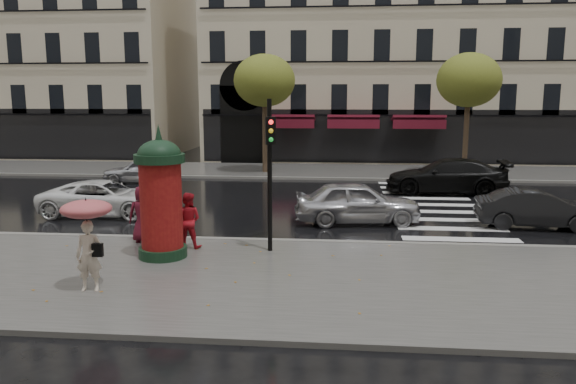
# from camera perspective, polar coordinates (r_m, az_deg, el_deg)

# --- Properties ---
(ground) EXTENTS (160.00, 160.00, 0.00)m
(ground) POSITION_cam_1_polar(r_m,az_deg,el_deg) (14.13, -4.09, -8.35)
(ground) COLOR black
(ground) RESTS_ON ground
(near_sidewalk) EXTENTS (90.00, 7.00, 0.12)m
(near_sidewalk) POSITION_cam_1_polar(r_m,az_deg,el_deg) (13.65, -4.44, -8.76)
(near_sidewalk) COLOR #474744
(near_sidewalk) RESTS_ON ground
(far_sidewalk) EXTENTS (90.00, 6.00, 0.12)m
(far_sidewalk) POSITION_cam_1_polar(r_m,az_deg,el_deg) (32.61, 1.38, 2.16)
(far_sidewalk) COLOR #474744
(far_sidewalk) RESTS_ON ground
(near_kerb) EXTENTS (90.00, 0.25, 0.14)m
(near_kerb) POSITION_cam_1_polar(r_m,az_deg,el_deg) (16.96, -2.43, -4.99)
(near_kerb) COLOR slate
(near_kerb) RESTS_ON ground
(far_kerb) EXTENTS (90.00, 0.25, 0.14)m
(far_kerb) POSITION_cam_1_polar(r_m,az_deg,el_deg) (29.64, 0.97, 1.41)
(far_kerb) COLOR slate
(far_kerb) RESTS_ON ground
(zebra_crossing) EXTENTS (3.60, 11.75, 0.01)m
(zebra_crossing) POSITION_cam_1_polar(r_m,az_deg,el_deg) (23.56, 14.45, -1.25)
(zebra_crossing) COLOR silver
(zebra_crossing) RESTS_ON ground
(bldg_far_left) EXTENTS (24.00, 14.00, 22.90)m
(bldg_far_left) POSITION_cam_1_polar(r_m,az_deg,el_deg) (50.06, -24.79, 16.88)
(bldg_far_left) COLOR #B7A88C
(bldg_far_left) RESTS_ON ground
(tree_far_left) EXTENTS (3.40, 3.40, 6.64)m
(tree_far_left) POSITION_cam_1_polar(r_m,az_deg,el_deg) (31.54, -2.41, 11.20)
(tree_far_left) COLOR #38281C
(tree_far_left) RESTS_ON ground
(tree_far_right) EXTENTS (3.40, 3.40, 6.64)m
(tree_far_right) POSITION_cam_1_polar(r_m,az_deg,el_deg) (31.97, 17.89, 10.73)
(tree_far_right) COLOR #38281C
(tree_far_right) RESTS_ON ground
(woman_umbrella) EXTENTS (1.09, 1.09, 2.11)m
(woman_umbrella) POSITION_cam_1_polar(r_m,az_deg,el_deg) (13.02, -19.70, -3.60)
(woman_umbrella) COLOR beige
(woman_umbrella) RESTS_ON near_sidewalk
(woman_red) EXTENTS (0.82, 0.66, 1.58)m
(woman_red) POSITION_cam_1_polar(r_m,az_deg,el_deg) (16.12, -10.14, -2.84)
(woman_red) COLOR #B51621
(woman_red) RESTS_ON near_sidewalk
(man_burgundy) EXTENTS (0.93, 0.73, 1.68)m
(man_burgundy) POSITION_cam_1_polar(r_m,az_deg,el_deg) (17.02, -14.55, -2.16)
(man_burgundy) COLOR #4F0F1D
(man_burgundy) RESTS_ON near_sidewalk
(morris_column) EXTENTS (1.32, 1.32, 3.55)m
(morris_column) POSITION_cam_1_polar(r_m,az_deg,el_deg) (15.15, -12.79, -0.24)
(morris_column) COLOR black
(morris_column) RESTS_ON near_sidewalk
(traffic_light) EXTENTS (0.30, 0.41, 4.19)m
(traffic_light) POSITION_cam_1_polar(r_m,az_deg,el_deg) (15.18, -1.84, 3.22)
(traffic_light) COLOR black
(traffic_light) RESTS_ON near_sidewalk
(car_silver) EXTENTS (4.51, 2.25, 1.47)m
(car_silver) POSITION_cam_1_polar(r_m,az_deg,el_deg) (19.60, 7.05, -1.03)
(car_silver) COLOR #B8B8BD
(car_silver) RESTS_ON ground
(car_darkgrey) EXTENTS (4.03, 1.67, 1.30)m
(car_darkgrey) POSITION_cam_1_polar(r_m,az_deg,el_deg) (20.54, 24.00, -1.57)
(car_darkgrey) COLOR black
(car_darkgrey) RESTS_ON ground
(car_white) EXTENTS (4.70, 2.28, 1.29)m
(car_white) POSITION_cam_1_polar(r_m,az_deg,el_deg) (21.81, -18.14, -0.59)
(car_white) COLOR white
(car_white) RESTS_ON ground
(car_black) EXTENTS (5.51, 2.52, 1.56)m
(car_black) POSITION_cam_1_polar(r_m,az_deg,el_deg) (26.44, 15.79, 1.58)
(car_black) COLOR black
(car_black) RESTS_ON ground
(car_far_silver) EXTENTS (3.90, 1.91, 1.28)m
(car_far_silver) POSITION_cam_1_polar(r_m,az_deg,el_deg) (29.36, -14.69, 2.14)
(car_far_silver) COLOR #ABABB0
(car_far_silver) RESTS_ON ground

